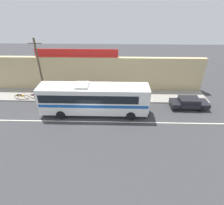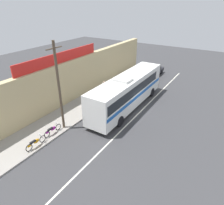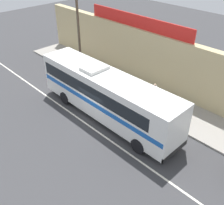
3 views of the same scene
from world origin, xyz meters
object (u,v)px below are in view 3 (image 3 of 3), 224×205
Objects in this scene: utility_pole at (79,33)px; pedestrian_by_curb at (154,91)px; intercity_bus at (106,93)px; motorcycle_black at (62,60)px; motorcycle_purple at (75,65)px.

utility_pole reaches higher than pedestrian_by_curb.
intercity_bus is 7.69m from utility_pole.
pedestrian_by_curb is (1.40, 4.00, -0.93)m from intercity_bus.
motorcycle_black is at bearing -178.89° from utility_pole.
utility_pole reaches higher than motorcycle_purple.
intercity_bus is 8.73m from motorcycle_purple.
motorcycle_purple is at bearing 174.39° from utility_pole.
intercity_bus reaches higher than motorcycle_purple.
utility_pole is 8.77m from pedestrian_by_curb.
pedestrian_by_curb is at bearing 7.07° from utility_pole.
motorcycle_purple is at bearing -174.63° from pedestrian_by_curb.
motorcycle_purple is at bearing 5.42° from motorcycle_black.
motorcycle_purple is 0.99× the size of motorcycle_black.
motorcycle_purple is 1.13× the size of pedestrian_by_curb.
pedestrian_by_curb is (8.15, 1.01, -3.08)m from utility_pole.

